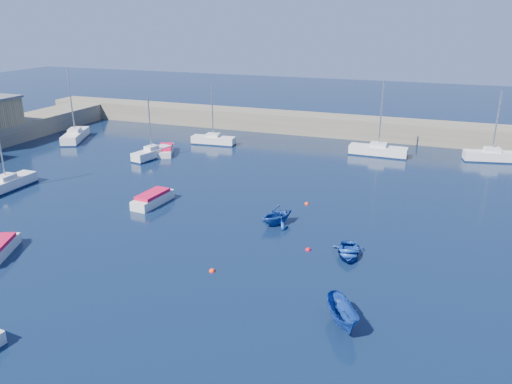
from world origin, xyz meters
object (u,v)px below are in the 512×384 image
(sailboat_5, at_px, (213,140))
(sailboat_4, at_px, (75,136))
(sailboat_3, at_px, (152,153))
(sailboat_6, at_px, (378,150))
(dinghy_center, at_px, (348,252))
(motorboat_2, at_px, (166,150))
(sailboat_2, at_px, (7,184))
(sailboat_7, at_px, (491,156))
(dinghy_right, at_px, (343,315))
(dinghy_left, at_px, (277,215))
(motorboat_1, at_px, (153,199))

(sailboat_5, bearing_deg, sailboat_4, 99.28)
(sailboat_3, distance_m, sailboat_6, 26.75)
(sailboat_3, relative_size, dinghy_center, 2.23)
(motorboat_2, bearing_deg, sailboat_3, -125.85)
(sailboat_2, bearing_deg, sailboat_5, 64.94)
(sailboat_6, distance_m, motorboat_2, 25.49)
(sailboat_3, distance_m, motorboat_2, 2.39)
(sailboat_7, bearing_deg, sailboat_2, 110.26)
(dinghy_center, bearing_deg, motorboat_2, 133.28)
(sailboat_4, xyz_separation_m, sailboat_6, (38.88, 6.46, -0.03))
(dinghy_right, bearing_deg, sailboat_4, 116.24)
(motorboat_2, relative_size, dinghy_center, 1.52)
(dinghy_left, bearing_deg, sailboat_4, -174.79)
(sailboat_3, xyz_separation_m, dinghy_right, (27.47, -25.34, 0.08))
(dinghy_center, distance_m, dinghy_right, 8.41)
(sailboat_4, distance_m, motorboat_2, 14.81)
(motorboat_2, bearing_deg, motorboat_1, -88.35)
(dinghy_right, bearing_deg, motorboat_1, 118.84)
(motorboat_1, relative_size, motorboat_2, 0.93)
(motorboat_2, distance_m, dinghy_right, 38.68)
(sailboat_3, bearing_deg, dinghy_right, -30.95)
(sailboat_3, height_order, sailboat_6, sailboat_6)
(sailboat_3, relative_size, motorboat_1, 1.58)
(sailboat_5, relative_size, dinghy_left, 2.39)
(motorboat_1, height_order, dinghy_left, dinghy_left)
(motorboat_1, height_order, motorboat_2, motorboat_1)
(sailboat_2, distance_m, sailboat_3, 16.21)
(sailboat_6, distance_m, motorboat_1, 28.69)
(dinghy_center, relative_size, dinghy_left, 1.03)
(motorboat_2, height_order, dinghy_left, dinghy_left)
(motorboat_1, xyz_separation_m, motorboat_2, (-7.66, 15.34, -0.06))
(sailboat_4, bearing_deg, motorboat_2, -30.84)
(sailboat_5, height_order, dinghy_left, sailboat_5)
(sailboat_2, height_order, dinghy_left, sailboat_2)
(sailboat_5, bearing_deg, dinghy_left, -148.85)
(motorboat_2, bearing_deg, dinghy_right, -70.57)
(sailboat_5, bearing_deg, sailboat_3, 150.77)
(sailboat_4, height_order, sailboat_5, sailboat_4)
(sailboat_3, relative_size, dinghy_right, 2.08)
(sailboat_2, bearing_deg, sailboat_6, 38.61)
(dinghy_left, xyz_separation_m, dinghy_right, (7.66, -11.84, -0.16))
(sailboat_6, height_order, motorboat_1, sailboat_6)
(sailboat_2, relative_size, sailboat_7, 1.01)
(sailboat_3, relative_size, sailboat_4, 0.77)
(sailboat_2, relative_size, sailboat_5, 1.08)
(sailboat_2, bearing_deg, sailboat_7, 31.77)
(sailboat_5, height_order, motorboat_2, sailboat_5)
(dinghy_center, bearing_deg, sailboat_6, 83.56)
(sailboat_2, height_order, dinghy_center, sailboat_2)
(sailboat_5, relative_size, dinghy_center, 2.32)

